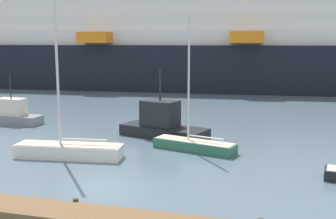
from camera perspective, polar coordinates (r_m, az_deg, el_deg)
name	(u,v)px	position (r m, az deg, el deg)	size (l,w,h in m)	color
ground_plane	(103,190)	(20.84, -9.03, -10.91)	(600.00, 600.00, 0.00)	slate
dock_pier	(65,215)	(17.69, -14.12, -14.03)	(19.33, 1.95, 0.59)	brown
sailboat_1	(194,144)	(27.48, 3.64, -4.77)	(5.81, 2.81, 8.90)	#2D6B51
sailboat_2	(69,148)	(26.53, -13.60, -5.18)	(6.84, 2.40, 12.50)	white
fishing_boat_0	(10,115)	(38.86, -21.01, -0.66)	(5.94, 1.86, 4.34)	gray
fishing_boat_1	(162,124)	(31.19, -0.78, -2.05)	(7.16, 4.22, 5.17)	black
channel_buoy_0	(169,118)	(36.93, 0.08, -1.22)	(0.75, 0.75, 1.53)	red
cruise_ship	(178,43)	(65.95, 1.35, 9.13)	(122.03, 26.03, 21.43)	black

